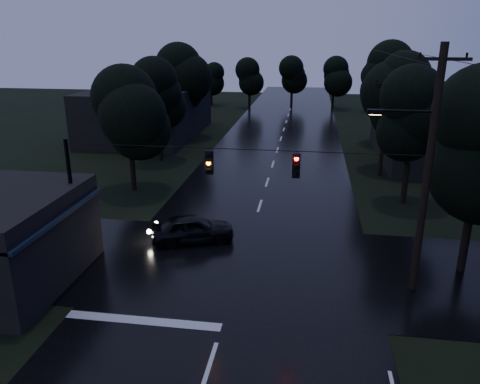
# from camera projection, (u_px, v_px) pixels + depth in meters

# --- Properties ---
(main_road) EXTENTS (12.00, 120.00, 0.02)m
(main_road) POSITION_uv_depth(u_px,v_px,m) (273.00, 164.00, 38.71)
(main_road) COLOR black
(main_road) RESTS_ON ground
(cross_street) EXTENTS (60.00, 9.00, 0.02)m
(cross_street) POSITION_uv_depth(u_px,v_px,m) (241.00, 265.00, 21.85)
(cross_street) COLOR black
(cross_street) RESTS_ON ground
(building_far_right) EXTENTS (10.00, 14.00, 4.40)m
(building_far_right) POSITION_uv_depth(u_px,v_px,m) (441.00, 134.00, 39.79)
(building_far_right) COLOR black
(building_far_right) RESTS_ON ground
(building_far_left) EXTENTS (10.00, 16.00, 5.00)m
(building_far_left) POSITION_uv_depth(u_px,v_px,m) (149.00, 112.00, 49.24)
(building_far_left) COLOR black
(building_far_left) RESTS_ON ground
(utility_pole_main) EXTENTS (3.50, 0.30, 10.00)m
(utility_pole_main) POSITION_uv_depth(u_px,v_px,m) (426.00, 169.00, 18.19)
(utility_pole_main) COLOR black
(utility_pole_main) RESTS_ON ground
(utility_pole_far) EXTENTS (2.00, 0.30, 7.50)m
(utility_pole_far) POSITION_uv_depth(u_px,v_px,m) (384.00, 125.00, 34.43)
(utility_pole_far) COLOR black
(utility_pole_far) RESTS_ON ground
(anchor_pole_left) EXTENTS (0.18, 0.18, 6.00)m
(anchor_pole_left) POSITION_uv_depth(u_px,v_px,m) (73.00, 204.00, 21.01)
(anchor_pole_left) COLOR black
(anchor_pole_left) RESTS_ON ground
(span_signals) EXTENTS (15.00, 0.37, 1.12)m
(span_signals) POSITION_uv_depth(u_px,v_px,m) (251.00, 163.00, 19.15)
(span_signals) COLOR black
(span_signals) RESTS_ON ground
(tree_left_a) EXTENTS (3.92, 3.92, 8.26)m
(tree_left_a) POSITION_uv_depth(u_px,v_px,m) (128.00, 114.00, 30.80)
(tree_left_a) COLOR black
(tree_left_a) RESTS_ON ground
(tree_left_b) EXTENTS (4.20, 4.20, 8.85)m
(tree_left_b) POSITION_uv_depth(u_px,v_px,m) (157.00, 94.00, 38.26)
(tree_left_b) COLOR black
(tree_left_b) RESTS_ON ground
(tree_left_c) EXTENTS (4.48, 4.48, 9.44)m
(tree_left_c) POSITION_uv_depth(u_px,v_px,m) (182.00, 78.00, 47.59)
(tree_left_c) COLOR black
(tree_left_c) RESTS_ON ground
(tree_right_a) EXTENTS (4.20, 4.20, 8.85)m
(tree_right_a) POSITION_uv_depth(u_px,v_px,m) (413.00, 115.00, 28.15)
(tree_right_a) COLOR black
(tree_right_a) RESTS_ON ground
(tree_right_b) EXTENTS (4.48, 4.48, 9.44)m
(tree_right_b) POSITION_uv_depth(u_px,v_px,m) (401.00, 93.00, 35.44)
(tree_right_b) COLOR black
(tree_right_b) RESTS_ON ground
(tree_right_c) EXTENTS (4.76, 4.76, 10.03)m
(tree_right_c) POSITION_uv_depth(u_px,v_px,m) (390.00, 77.00, 44.60)
(tree_right_c) COLOR black
(tree_right_c) RESTS_ON ground
(car) EXTENTS (4.57, 3.05, 1.45)m
(car) POSITION_uv_depth(u_px,v_px,m) (193.00, 228.00, 24.15)
(car) COLOR black
(car) RESTS_ON ground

